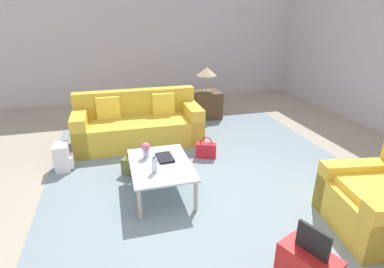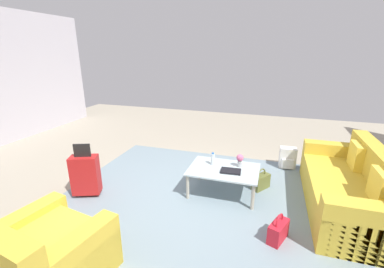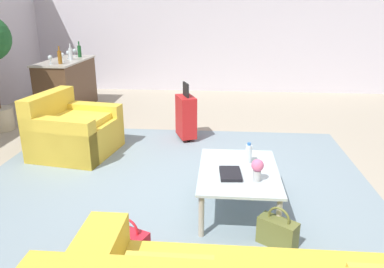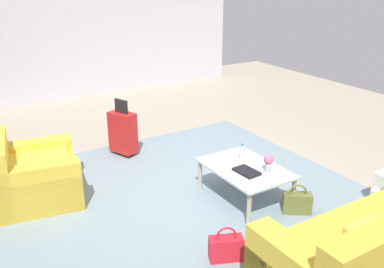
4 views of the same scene
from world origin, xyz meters
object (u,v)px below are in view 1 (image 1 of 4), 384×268
(water_bottle, at_px, (155,165))
(table_lamp, at_px, (207,72))
(handbag_red, at_px, (206,150))
(couch, at_px, (138,125))
(flower_vase, at_px, (146,149))
(side_table, at_px, (206,104))
(handbag_olive, at_px, (133,167))
(backpack_white, at_px, (63,157))
(coffee_table, at_px, (161,167))
(coffee_table_book, at_px, (165,158))

(water_bottle, height_order, table_lamp, table_lamp)
(water_bottle, distance_m, handbag_red, 1.46)
(couch, bearing_deg, water_bottle, 0.00)
(couch, relative_size, flower_vase, 10.54)
(flower_vase, distance_m, table_lamp, 3.10)
(side_table, distance_m, handbag_olive, 2.88)
(side_table, xyz_separation_m, table_lamp, (0.00, 0.00, 0.72))
(backpack_white, bearing_deg, table_lamp, 122.83)
(flower_vase, height_order, handbag_olive, flower_vase)
(couch, distance_m, handbag_red, 1.38)
(water_bottle, height_order, handbag_red, water_bottle)
(couch, bearing_deg, backpack_white, -56.23)
(water_bottle, xyz_separation_m, side_table, (-3.00, 1.60, -0.22))
(flower_vase, height_order, backpack_white, flower_vase)
(handbag_red, height_order, handbag_olive, same)
(flower_vase, bearing_deg, coffee_table, 34.29)
(couch, relative_size, backpack_white, 5.40)
(couch, xyz_separation_m, coffee_table_book, (1.68, 0.18, 0.13))
(table_lamp, bearing_deg, water_bottle, -28.07)
(water_bottle, distance_m, table_lamp, 3.44)
(flower_vase, relative_size, handbag_olive, 0.57)
(coffee_table_book, distance_m, flower_vase, 0.27)
(table_lamp, bearing_deg, side_table, 180.00)
(couch, bearing_deg, handbag_olive, -9.62)
(water_bottle, relative_size, handbag_red, 0.57)
(flower_vase, relative_size, table_lamp, 0.39)
(flower_vase, xyz_separation_m, backpack_white, (-0.78, -1.14, -0.35))
(handbag_red, bearing_deg, table_lamp, 162.25)
(coffee_table, bearing_deg, coffee_table_book, 146.31)
(water_bottle, bearing_deg, couch, 180.00)
(couch, distance_m, backpack_white, 1.44)
(couch, distance_m, side_table, 1.89)
(side_table, relative_size, table_lamp, 1.12)
(water_bottle, height_order, flower_vase, flower_vase)
(flower_vase, xyz_separation_m, handbag_red, (-0.60, 1.02, -0.41))
(coffee_table, xyz_separation_m, flower_vase, (-0.22, -0.15, 0.17))
(coffee_table, distance_m, handbag_olive, 0.68)
(table_lamp, bearing_deg, couch, -57.89)
(couch, bearing_deg, coffee_table_book, 6.13)
(backpack_white, bearing_deg, coffee_table, 52.20)
(coffee_table_book, relative_size, handbag_red, 0.83)
(handbag_red, bearing_deg, backpack_white, -94.68)
(table_lamp, xyz_separation_m, handbag_red, (1.98, -0.63, -0.88))
(coffee_table, xyz_separation_m, handbag_olive, (-0.56, -0.31, -0.24))
(coffee_table, height_order, backpack_white, coffee_table)
(handbag_olive, bearing_deg, water_bottle, 15.38)
(coffee_table_book, distance_m, handbag_olive, 0.66)
(water_bottle, xyz_separation_m, table_lamp, (-3.00, 1.60, 0.49))
(couch, bearing_deg, handbag_red, 44.86)
(coffee_table_book, height_order, handbag_olive, coffee_table_book)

